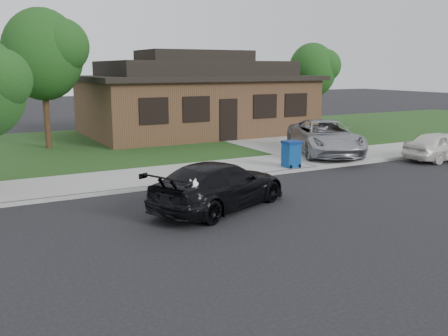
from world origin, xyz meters
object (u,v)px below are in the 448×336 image
recycling_bin (291,154)px  white_compact (442,146)px  minivan (325,137)px  sedan (219,185)px

recycling_bin → white_compact: bearing=-9.8°
white_compact → recycling_bin: bearing=78.9°
minivan → recycling_bin: size_ratio=5.25×
sedan → recycling_bin: sedan is taller
minivan → recycling_bin: minivan is taller
minivan → sedan: bearing=-124.0°
minivan → white_compact: size_ratio=1.46×
minivan → recycling_bin: 3.45m
white_compact → recycling_bin: 6.93m
recycling_bin → minivan: bearing=30.3°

